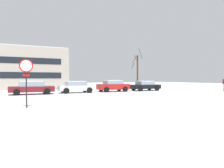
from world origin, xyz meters
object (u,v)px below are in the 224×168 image
stop_sign (26,74)px  parked_car_maroon (32,88)px  parked_car_black (145,86)px  pedestrian_crossing (224,83)px  parked_car_red (113,86)px  parked_car_white (76,87)px

stop_sign → parked_car_maroon: size_ratio=0.62×
stop_sign → parked_car_maroon: (1.32, 10.55, -1.24)m
stop_sign → parked_car_black: size_ratio=0.68×
stop_sign → parked_car_black: bearing=33.8°
pedestrian_crossing → parked_car_red: bearing=157.3°
parked_car_white → parked_car_black: bearing=-0.5°
parked_car_maroon → pedestrian_crossing: pedestrian_crossing is taller
stop_sign → parked_car_red: (11.05, 10.78, -1.22)m
stop_sign → parked_car_maroon: stop_sign is taller
parked_car_black → pedestrian_crossing: 10.35m
parked_car_red → parked_car_maroon: bearing=-178.6°
parked_car_white → pedestrian_crossing: bearing=-17.0°
parked_car_white → parked_car_black: 9.73m
parked_car_black → parked_car_red: bearing=178.4°
parked_car_white → parked_car_black: size_ratio=1.01×
parked_car_white → pedestrian_crossing: pedestrian_crossing is taller
parked_car_white → pedestrian_crossing: size_ratio=2.31×
parked_car_red → parked_car_black: (4.86, -0.13, -0.06)m
parked_car_maroon → pedestrian_crossing: (23.32, -5.46, 0.33)m
parked_car_white → parked_car_red: size_ratio=1.04×
parked_car_black → pedestrian_crossing: bearing=-32.5°
parked_car_black → parked_car_white: bearing=179.5°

